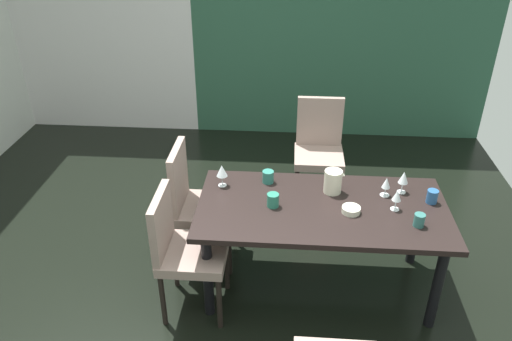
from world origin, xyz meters
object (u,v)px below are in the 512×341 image
object	(u,v)px
chair_left_far	(196,200)
wine_glass_corner	(404,178)
cup_north	(268,177)
cup_right	(419,220)
wine_glass_left	(222,171)
cup_east	(273,200)
chair_left_near	(182,246)
serving_bowl_west	(351,210)
chair_head_far	(319,146)
wine_glass_front	(397,196)
pitcher_south	(333,181)
cup_center	(432,197)
dining_table	(322,216)
wine_glass_rear	(386,184)

from	to	relation	value
chair_left_far	wine_glass_corner	distance (m)	1.53
cup_north	cup_right	bearing A→B (deg)	-25.36
wine_glass_left	cup_east	distance (m)	0.45
cup_north	chair_left_near	bearing A→B (deg)	-134.10
wine_glass_left	serving_bowl_west	distance (m)	0.95
chair_left_near	chair_head_far	world-z (taller)	chair_head_far
cup_right	wine_glass_front	bearing A→B (deg)	123.85
wine_glass_left	pitcher_south	world-z (taller)	pitcher_south
wine_glass_front	cup_center	world-z (taller)	wine_glass_front
chair_left_near	wine_glass_left	size ratio (longest dim) A/B	5.47
dining_table	cup_east	xyz separation A→B (m)	(-0.34, -0.03, 0.13)
chair_left_near	cup_north	size ratio (longest dim) A/B	9.99
wine_glass_corner	cup_center	distance (m)	0.23
chair_head_far	cup_north	size ratio (longest dim) A/B	10.51
chair_left_near	wine_glass_corner	bearing A→B (deg)	108.11
dining_table	wine_glass_left	xyz separation A→B (m)	(-0.72, 0.22, 0.21)
serving_bowl_west	cup_right	xyz separation A→B (m)	(0.42, -0.12, 0.02)
pitcher_south	cup_right	bearing A→B (deg)	-35.18
dining_table	wine_glass_rear	size ratio (longest dim) A/B	11.96
wine_glass_left	cup_right	bearing A→B (deg)	-16.75
wine_glass_front	wine_glass_rear	size ratio (longest dim) A/B	1.05
chair_head_far	wine_glass_rear	world-z (taller)	chair_head_far
dining_table	wine_glass_corner	distance (m)	0.64
chair_left_near	wine_glass_corner	world-z (taller)	chair_left_near
serving_bowl_west	cup_north	size ratio (longest dim) A/B	1.36
wine_glass_rear	cup_east	xyz separation A→B (m)	(-0.78, -0.19, -0.05)
wine_glass_corner	cup_north	world-z (taller)	wine_glass_corner
chair_left_near	wine_glass_left	xyz separation A→B (m)	(0.21, 0.48, 0.31)
chair_left_far	serving_bowl_west	bearing A→B (deg)	73.52
pitcher_south	cup_north	bearing A→B (deg)	168.05
serving_bowl_west	pitcher_south	bearing A→B (deg)	113.51
cup_north	cup_center	size ratio (longest dim) A/B	0.96
chair_head_far	wine_glass_rear	xyz separation A→B (m)	(0.41, -1.08, 0.27)
dining_table	cup_east	bearing A→B (deg)	-175.75
wine_glass_corner	wine_glass_front	world-z (taller)	wine_glass_corner
wine_glass_left	cup_center	distance (m)	1.47
chair_left_far	wine_glass_left	size ratio (longest dim) A/B	5.81
wine_glass_front	cup_east	distance (m)	0.82
wine_glass_corner	pitcher_south	world-z (taller)	pitcher_south
chair_head_far	wine_glass_rear	distance (m)	1.19
chair_left_near	dining_table	bearing A→B (deg)	106.17
chair_left_near	serving_bowl_west	size ratio (longest dim) A/B	7.33
wine_glass_front	cup_east	world-z (taller)	wine_glass_front
chair_left_far	cup_right	distance (m)	1.62
wine_glass_front	cup_right	size ratio (longest dim) A/B	1.71
wine_glass_rear	pitcher_south	xyz separation A→B (m)	(-0.37, 0.02, -0.01)
wine_glass_rear	cup_right	distance (m)	0.39
chair_left_near	cup_center	bearing A→B (deg)	102.49
wine_glass_rear	pitcher_south	world-z (taller)	pitcher_south
wine_glass_rear	cup_right	world-z (taller)	wine_glass_rear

